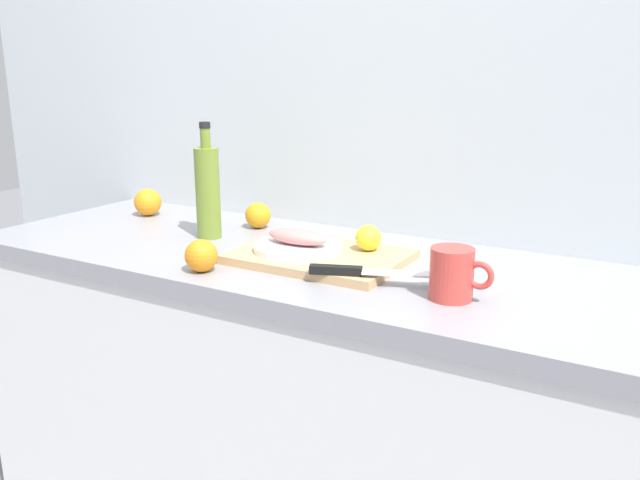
# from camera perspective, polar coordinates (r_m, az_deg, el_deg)

# --- Properties ---
(back_wall) EXTENTS (3.20, 0.05, 2.50)m
(back_wall) POSITION_cam_1_polar(r_m,az_deg,el_deg) (1.73, 7.97, 11.95)
(back_wall) COLOR silver
(back_wall) RESTS_ON ground_plane
(kitchen_counter) EXTENTS (2.00, 0.60, 0.90)m
(kitchen_counter) POSITION_cam_1_polar(r_m,az_deg,el_deg) (1.68, 2.62, -16.85)
(kitchen_counter) COLOR white
(kitchen_counter) RESTS_ON ground_plane
(cutting_board) EXTENTS (0.39, 0.28, 0.02)m
(cutting_board) POSITION_cam_1_polar(r_m,az_deg,el_deg) (1.51, 0.00, -1.47)
(cutting_board) COLOR tan
(cutting_board) RESTS_ON kitchen_counter
(white_plate) EXTENTS (0.21, 0.21, 0.01)m
(white_plate) POSITION_cam_1_polar(r_m,az_deg,el_deg) (1.52, -1.95, -0.63)
(white_plate) COLOR white
(white_plate) RESTS_ON cutting_board
(fish_fillet) EXTENTS (0.16, 0.07, 0.04)m
(fish_fillet) POSITION_cam_1_polar(r_m,az_deg,el_deg) (1.51, -1.96, 0.30)
(fish_fillet) COLOR tan
(fish_fillet) RESTS_ON white_plate
(chef_knife) EXTENTS (0.28, 0.13, 0.02)m
(chef_knife) POSITION_cam_1_polar(r_m,az_deg,el_deg) (1.34, 3.65, -2.77)
(chef_knife) COLOR silver
(chef_knife) RESTS_ON cutting_board
(lemon_0) EXTENTS (0.06, 0.06, 0.06)m
(lemon_0) POSITION_cam_1_polar(r_m,az_deg,el_deg) (1.52, 4.28, 0.19)
(lemon_0) COLOR yellow
(lemon_0) RESTS_ON cutting_board
(olive_oil_bottle) EXTENTS (0.06, 0.06, 0.30)m
(olive_oil_bottle) POSITION_cam_1_polar(r_m,az_deg,el_deg) (1.72, -9.87, 4.30)
(olive_oil_bottle) COLOR olive
(olive_oil_bottle) RESTS_ON kitchen_counter
(coffee_mug_1) EXTENTS (0.12, 0.08, 0.10)m
(coffee_mug_1) POSITION_cam_1_polar(r_m,az_deg,el_deg) (1.27, 11.63, -2.93)
(coffee_mug_1) COLOR #CC3F38
(coffee_mug_1) RESTS_ON kitchen_counter
(orange_0) EXTENTS (0.08, 0.08, 0.08)m
(orange_0) POSITION_cam_1_polar(r_m,az_deg,el_deg) (2.03, -14.93, 3.24)
(orange_0) COLOR orange
(orange_0) RESTS_ON kitchen_counter
(orange_1) EXTENTS (0.07, 0.07, 0.07)m
(orange_1) POSITION_cam_1_polar(r_m,az_deg,el_deg) (1.82, -5.49, 2.18)
(orange_1) COLOR orange
(orange_1) RESTS_ON kitchen_counter
(orange_2) EXTENTS (0.07, 0.07, 0.07)m
(orange_2) POSITION_cam_1_polar(r_m,az_deg,el_deg) (1.44, -10.42, -1.36)
(orange_2) COLOR orange
(orange_2) RESTS_ON kitchen_counter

